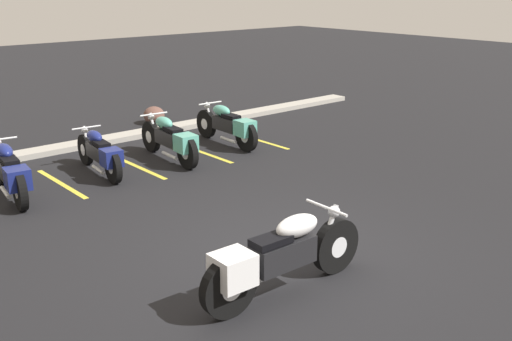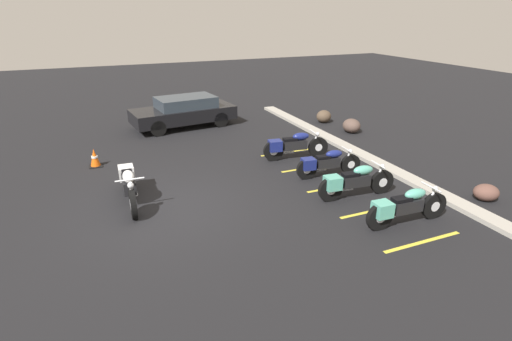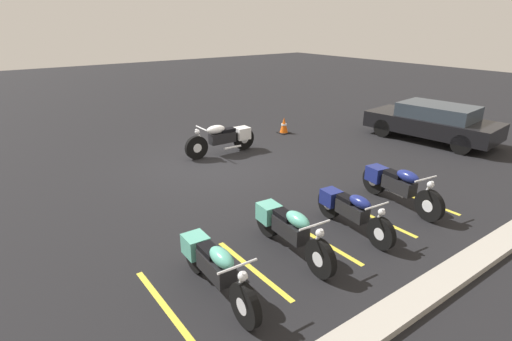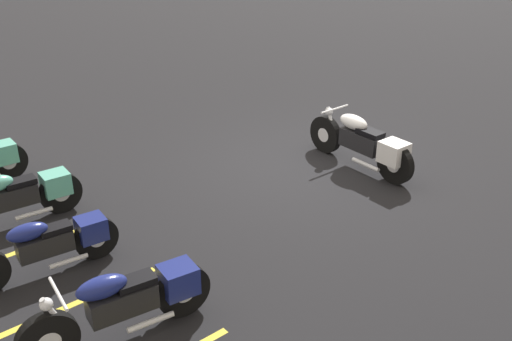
{
  "view_description": "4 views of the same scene",
  "coord_description": "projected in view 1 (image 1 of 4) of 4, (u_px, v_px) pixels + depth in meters",
  "views": [
    {
      "loc": [
        -5.16,
        -5.47,
        3.62
      ],
      "look_at": [
        0.47,
        1.08,
        0.85
      ],
      "focal_mm": 42.0,
      "sensor_mm": 36.0,
      "label": 1
    },
    {
      "loc": [
        9.25,
        -1.45,
        4.72
      ],
      "look_at": [
        -0.5,
        2.67,
        0.44
      ],
      "focal_mm": 28.0,
      "sensor_mm": 36.0,
      "label": 2
    },
    {
      "loc": [
        5.52,
        9.53,
        4.01
      ],
      "look_at": [
        0.42,
        2.56,
        0.72
      ],
      "focal_mm": 28.0,
      "sensor_mm": 36.0,
      "label": 3
    },
    {
      "loc": [
        -7.13,
        7.07,
        4.79
      ],
      "look_at": [
        -0.83,
        1.77,
        0.78
      ],
      "focal_mm": 42.0,
      "sensor_mm": 36.0,
      "label": 4
    }
  ],
  "objects": [
    {
      "name": "parked_bike_2",
      "position": [
        171.0,
        139.0,
        12.34
      ],
      "size": [
        0.63,
        2.26,
        0.89
      ],
      "rotation": [
        0.0,
        0.0,
        1.49
      ],
      "color": "black",
      "rests_on": "ground"
    },
    {
      "name": "motorcycle_white_featured",
      "position": [
        278.0,
        257.0,
        7.03
      ],
      "size": [
        2.43,
        0.68,
        0.96
      ],
      "rotation": [
        0.0,
        0.0,
        -0.02
      ],
      "color": "black",
      "rests_on": "ground"
    },
    {
      "name": "stall_line_3",
      "position": [
        202.0,
        152.0,
        13.09
      ],
      "size": [
        0.1,
        2.1,
        0.0
      ],
      "primitive_type": "cube",
      "color": "gold",
      "rests_on": "ground"
    },
    {
      "name": "stall_line_4",
      "position": [
        258.0,
        140.0,
        14.09
      ],
      "size": [
        0.1,
        2.1,
        0.0
      ],
      "primitive_type": "cube",
      "color": "gold",
      "rests_on": "ground"
    },
    {
      "name": "concrete_curb",
      "position": [
        67.0,
        147.0,
        13.28
      ],
      "size": [
        18.0,
        0.5,
        0.12
      ],
      "primitive_type": "cube",
      "color": "#A8A399",
      "rests_on": "ground"
    },
    {
      "name": "stall_line_1",
      "position": [
        61.0,
        184.0,
        11.09
      ],
      "size": [
        0.1,
        2.1,
        0.0
      ],
      "primitive_type": "cube",
      "color": "gold",
      "rests_on": "ground"
    },
    {
      "name": "ground",
      "position": [
        281.0,
        254.0,
        8.26
      ],
      "size": [
        60.0,
        60.0,
        0.0
      ],
      "primitive_type": "plane",
      "color": "black"
    },
    {
      "name": "landscape_rock_1",
      "position": [
        154.0,
        115.0,
        15.64
      ],
      "size": [
        0.79,
        0.83,
        0.45
      ],
      "primitive_type": "ellipsoid",
      "rotation": [
        0.0,
        0.0,
        1.05
      ],
      "color": "brown",
      "rests_on": "ground"
    },
    {
      "name": "parked_bike_0",
      "position": [
        10.0,
        171.0,
        10.23
      ],
      "size": [
        0.72,
        2.28,
        0.9
      ],
      "rotation": [
        0.0,
        0.0,
        1.43
      ],
      "color": "black",
      "rests_on": "ground"
    },
    {
      "name": "parked_bike_3",
      "position": [
        228.0,
        125.0,
        13.54
      ],
      "size": [
        0.63,
        2.23,
        0.88
      ],
      "rotation": [
        0.0,
        0.0,
        1.53
      ],
      "color": "black",
      "rests_on": "ground"
    },
    {
      "name": "stall_line_2",
      "position": [
        138.0,
        167.0,
        12.09
      ],
      "size": [
        0.1,
        2.1,
        0.0
      ],
      "primitive_type": "cube",
      "color": "gold",
      "rests_on": "ground"
    },
    {
      "name": "parked_bike_1",
      "position": [
        100.0,
        153.0,
        11.48
      ],
      "size": [
        0.61,
        2.09,
        0.82
      ],
      "rotation": [
        0.0,
        0.0,
        1.47
      ],
      "color": "black",
      "rests_on": "ground"
    }
  ]
}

